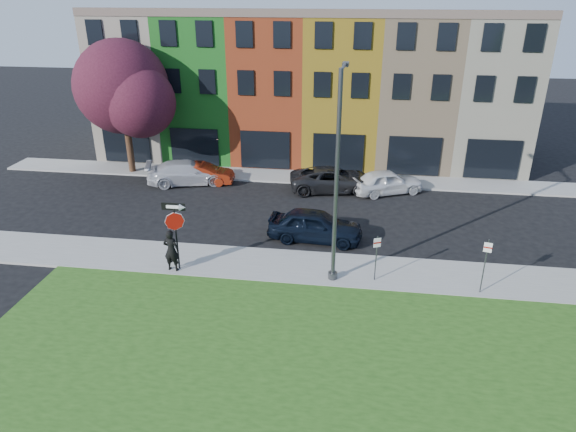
# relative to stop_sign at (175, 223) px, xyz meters

# --- Properties ---
(ground) EXTENTS (120.00, 120.00, 0.00)m
(ground) POSITION_rel_stop_sign_xyz_m (6.40, -2.04, -2.41)
(ground) COLOR black
(ground) RESTS_ON ground
(sidewalk_near) EXTENTS (40.00, 3.00, 0.12)m
(sidewalk_near) POSITION_rel_stop_sign_xyz_m (8.40, 0.96, -2.35)
(sidewalk_near) COLOR gray
(sidewalk_near) RESTS_ON ground
(sidewalk_far) EXTENTS (40.00, 2.40, 0.12)m
(sidewalk_far) POSITION_rel_stop_sign_xyz_m (3.40, 12.96, -2.35)
(sidewalk_far) COLOR gray
(sidewalk_far) RESTS_ON ground
(rowhouse_block) EXTENTS (30.00, 10.12, 10.00)m
(rowhouse_block) POSITION_rel_stop_sign_xyz_m (3.90, 19.15, 2.58)
(rowhouse_block) COLOR beige
(rowhouse_block) RESTS_ON ground
(stop_sign) EXTENTS (1.05, 0.10, 3.21)m
(stop_sign) POSITION_rel_stop_sign_xyz_m (0.00, 0.00, 0.00)
(stop_sign) COLOR black
(stop_sign) RESTS_ON sidewalk_near
(man) EXTENTS (0.80, 0.60, 1.97)m
(man) POSITION_rel_stop_sign_xyz_m (-0.24, -0.14, -1.31)
(man) COLOR black
(man) RESTS_ON sidewalk_near
(sedan_near) EXTENTS (2.57, 5.00, 1.61)m
(sedan_near) POSITION_rel_stop_sign_xyz_m (5.80, 3.96, -1.60)
(sedan_near) COLOR black
(sedan_near) RESTS_ON ground
(parked_car_red) EXTENTS (2.04, 4.23, 1.32)m
(parked_car_red) POSITION_rel_stop_sign_xyz_m (-2.18, 11.09, -1.75)
(parked_car_red) COLOR maroon
(parked_car_red) RESTS_ON ground
(parked_car_silver) EXTENTS (5.08, 6.40, 1.51)m
(parked_car_silver) POSITION_rel_stop_sign_xyz_m (-3.12, 10.91, -1.66)
(parked_car_silver) COLOR #BBBBC0
(parked_car_silver) RESTS_ON ground
(parked_car_dark) EXTENTS (4.16, 6.13, 1.49)m
(parked_car_dark) POSITION_rel_stop_sign_xyz_m (6.26, 10.93, -1.67)
(parked_car_dark) COLOR black
(parked_car_dark) RESTS_ON ground
(parked_car_white) EXTENTS (5.02, 5.70, 1.50)m
(parked_car_white) POSITION_rel_stop_sign_xyz_m (9.62, 10.97, -1.66)
(parked_car_white) COLOR silver
(parked_car_white) RESTS_ON ground
(street_lamp) EXTENTS (0.43, 2.58, 8.94)m
(street_lamp) POSITION_rel_stop_sign_xyz_m (6.93, 0.30, 2.21)
(street_lamp) COLOR #434547
(street_lamp) RESTS_ON sidewalk_near
(parking_sign_a) EXTENTS (0.30, 0.16, 2.12)m
(parking_sign_a) POSITION_rel_stop_sign_xyz_m (8.73, 0.24, -0.96)
(parking_sign_a) COLOR #434547
(parking_sign_a) RESTS_ON sidewalk_near
(parking_sign_b) EXTENTS (0.32, 0.12, 2.46)m
(parking_sign_b) POSITION_rel_stop_sign_xyz_m (13.08, -0.15, -0.78)
(parking_sign_b) COLOR #434547
(parking_sign_b) RESTS_ON sidewalk_near
(tree_purple) EXTENTS (7.23, 6.33, 8.74)m
(tree_purple) POSITION_rel_stop_sign_xyz_m (-7.49, 12.47, 3.28)
(tree_purple) COLOR #311E10
(tree_purple) RESTS_ON sidewalk_far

